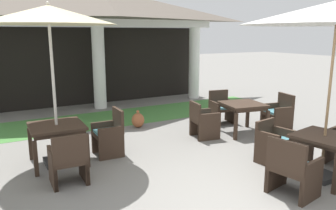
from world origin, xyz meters
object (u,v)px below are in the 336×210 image
Objects in this scene: patio_chair_near_foreground_east at (278,114)px; patio_umbrella_mid_left at (49,17)px; patio_table_near_foreground at (243,107)px; patio_chair_mid_left_south at (69,161)px; patio_table_mid_left at (57,130)px; patio_table_mid_right at (324,142)px; patio_chair_near_foreground_north at (222,109)px; patio_chair_mid_right_north at (273,143)px; patio_chair_mid_right_west at (292,170)px; patio_chair_near_foreground_west at (203,121)px; patio_chair_mid_left_east at (109,134)px; terracotta_urn at (138,120)px.

patio_umbrella_mid_left is at bearing 96.04° from patio_chair_near_foreground_east.
patio_chair_mid_left_south reaches higher than patio_table_near_foreground.
patio_table_mid_right reaches higher than patio_table_mid_left.
patio_chair_mid_right_north is at bearing 81.09° from patio_chair_near_foreground_north.
patio_table_mid_left is 4.13m from patio_chair_mid_right_west.
patio_chair_near_foreground_north is 4.60m from patio_table_mid_left.
patio_chair_near_foreground_north reaches higher than patio_table_near_foreground.
patio_chair_near_foreground_east is at bearing -149.69° from patio_chair_mid_right_north.
patio_chair_near_foreground_north is 0.96× the size of patio_chair_mid_right_west.
patio_chair_mid_left_east is at bearing -79.45° from patio_chair_near_foreground_west.
patio_table_near_foreground is at bearing 90.00° from patio_chair_near_foreground_west.
patio_table_mid_left is at bearing -90.00° from patio_umbrella_mid_left.
patio_chair_mid_left_south is at bearing -63.50° from patio_chair_near_foreground_west.
patio_chair_mid_right_west is (2.81, -3.02, -2.27)m from patio_umbrella_mid_left.
terracotta_urn is at bearing -7.42° from patio_chair_near_foreground_north.
patio_chair_mid_right_west reaches higher than patio_chair_mid_right_north.
patio_table_mid_left is at bearing -80.14° from patio_chair_near_foreground_west.
patio_chair_mid_right_west reaches higher than patio_table_mid_right.
patio_chair_mid_left_east is 1.03× the size of patio_chair_mid_right_west.
patio_umbrella_mid_left is at bearing -146.45° from terracotta_urn.
patio_table_mid_left is at bearing 90.00° from patio_chair_mid_left_east.
patio_chair_mid_right_north is 1.73× the size of terracotta_urn.
patio_chair_mid_right_north is (0.26, -1.92, -0.01)m from patio_chair_near_foreground_west.
terracotta_urn is at bearing 175.40° from patio_chair_mid_right_west.
patio_table_mid_left is 0.95× the size of patio_table_mid_right.
patio_chair_mid_right_west reaches higher than patio_chair_near_foreground_west.
patio_chair_near_foreground_west is (-2.06, 0.36, -0.01)m from patio_chair_near_foreground_east.
patio_umbrella_mid_left is 2.86× the size of patio_table_mid_right.
patio_umbrella_mid_left reaches higher than patio_table_mid_left.
patio_table_mid_right is (-0.58, -2.67, -0.00)m from patio_table_near_foreground.
patio_chair_mid_right_north is (-1.79, -1.56, -0.02)m from patio_chair_near_foreground_east.
patio_table_mid_left is at bearing -147.89° from patio_chair_mid_right_west.
patio_table_near_foreground is at bearing -2.31° from patio_table_mid_left.
patio_table_near_foreground is at bearing 90.00° from patio_chair_near_foreground_north.
patio_chair_near_foreground_north is 0.94× the size of patio_chair_mid_left_east.
patio_table_mid_right is at bearing 156.83° from patio_chair_near_foreground_east.
patio_table_near_foreground is at bearing 90.00° from patio_chair_near_foreground_east.
patio_chair_near_foreground_north is (0.18, 1.03, -0.25)m from patio_table_near_foreground.
patio_chair_mid_left_south is at bearing -136.33° from patio_chair_mid_right_west.
patio_chair_mid_left_east reaches higher than terracotta_urn.
patio_chair_mid_right_north is at bearing -28.23° from patio_table_mid_left.
patio_chair_near_foreground_east is at bearing -3.77° from patio_table_mid_left.
patio_chair_mid_right_north reaches higher than patio_table_near_foreground.
patio_table_near_foreground is 1.22× the size of patio_chair_mid_left_south.
patio_chair_mid_right_west is (-1.52, -2.85, -0.24)m from patio_table_near_foreground.
patio_chair_mid_right_north is at bearing -12.79° from patio_chair_mid_left_south.
patio_chair_mid_right_west is (2.81, -3.02, -0.24)m from patio_table_mid_left.
patio_table_near_foreground is 4.44m from patio_chair_mid_left_south.
patio_table_near_foreground is 2.73m from patio_table_mid_right.
patio_chair_near_foreground_east is 1.06× the size of patio_chair_near_foreground_west.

